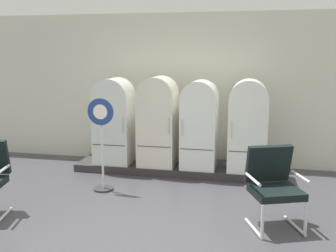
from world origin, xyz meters
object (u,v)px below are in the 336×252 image
refrigerator_3 (248,123)px  refrigerator_0 (114,118)px  sign_stand (102,148)px  armchair_right (273,182)px  refrigerator_1 (158,118)px  refrigerator_2 (199,122)px

refrigerator_3 → refrigerator_0: bearing=-179.5°
refrigerator_3 → sign_stand: 2.55m
refrigerator_0 → armchair_right: bearing=-34.7°
refrigerator_1 → refrigerator_2: refrigerator_1 is taller
refrigerator_1 → armchair_right: bearing=-45.0°
refrigerator_2 → armchair_right: bearing=-58.5°
refrigerator_2 → sign_stand: bearing=-139.8°
refrigerator_0 → refrigerator_3: size_ratio=0.99×
armchair_right → sign_stand: sign_stand is taller
armchair_right → refrigerator_2: bearing=121.5°
sign_stand → refrigerator_2: bearing=40.2°
refrigerator_3 → armchair_right: (0.35, -1.96, -0.40)m
refrigerator_2 → armchair_right: size_ratio=1.53×
refrigerator_1 → refrigerator_2: (0.76, -0.01, -0.03)m
refrigerator_2 → sign_stand: size_ratio=1.05×
refrigerator_3 → armchair_right: refrigerator_3 is taller
refrigerator_1 → refrigerator_3: size_ratio=1.02×
refrigerator_1 → refrigerator_3: 1.61m
refrigerator_0 → sign_stand: bearing=-79.9°
refrigerator_1 → sign_stand: refrigerator_1 is taller
refrigerator_0 → sign_stand: (0.21, -1.15, -0.28)m
armchair_right → refrigerator_0: bearing=145.3°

